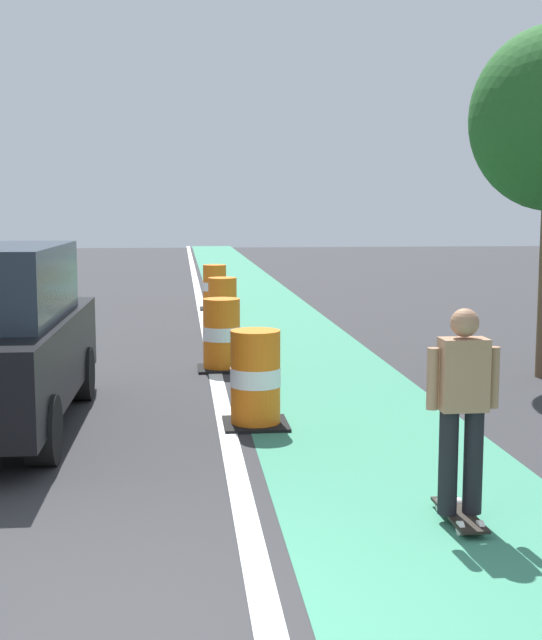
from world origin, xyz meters
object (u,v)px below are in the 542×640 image
at_px(skateboarder_on_lane, 462,409).
at_px(traffic_barrel_mid, 222,335).
at_px(traffic_barrel_far, 215,288).
at_px(traffic_barrel_front, 255,379).
at_px(traffic_barrel_back, 223,306).

distance_m(skateboarder_on_lane, traffic_barrel_mid, 6.84).
height_order(skateboarder_on_lane, traffic_barrel_far, skateboarder_on_lane).
xyz_separation_m(skateboarder_on_lane, traffic_barrel_front, (-1.32, 3.20, -0.38)).
relative_size(skateboarder_on_lane, traffic_barrel_far, 1.55).
bearing_deg(traffic_barrel_front, skateboarder_on_lane, -67.56).
height_order(traffic_barrel_front, traffic_barrel_far, same).
bearing_deg(traffic_barrel_mid, traffic_barrel_far, 88.50).
distance_m(traffic_barrel_mid, traffic_barrel_back, 4.01).
height_order(traffic_barrel_mid, traffic_barrel_back, same).
xyz_separation_m(traffic_barrel_back, traffic_barrel_far, (0.00, 3.95, 0.00)).
bearing_deg(traffic_barrel_far, skateboarder_on_lane, -84.80).
bearing_deg(skateboarder_on_lane, traffic_barrel_far, 95.20).
distance_m(traffic_barrel_mid, traffic_barrel_far, 7.95).
xyz_separation_m(skateboarder_on_lane, traffic_barrel_mid, (-1.54, 6.66, -0.38)).
bearing_deg(skateboarder_on_lane, traffic_barrel_front, 112.44).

